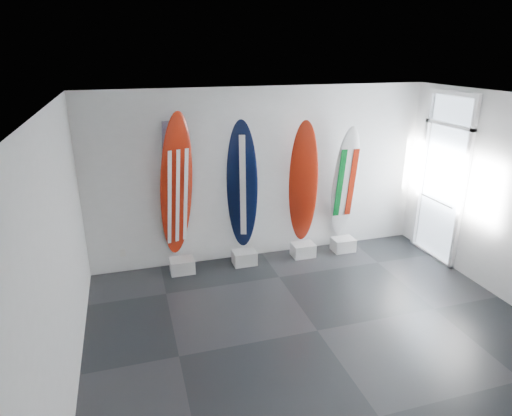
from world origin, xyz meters
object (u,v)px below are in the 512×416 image
object	(u,v)px
surfboard_navy	(242,187)
surfboard_italy	(345,183)
surfboard_usa	(177,187)
surfboard_swiss	(303,183)

from	to	relation	value
surfboard_navy	surfboard_italy	world-z (taller)	surfboard_navy
surfboard_usa	surfboard_swiss	bearing A→B (deg)	-18.62
surfboard_swiss	surfboard_italy	world-z (taller)	surfboard_swiss
surfboard_usa	surfboard_navy	xyz separation A→B (m)	(1.09, 0.00, -0.09)
surfboard_navy	surfboard_italy	xyz separation A→B (m)	(1.91, 0.00, -0.10)
surfboard_navy	surfboard_swiss	bearing A→B (deg)	17.45
surfboard_swiss	surfboard_navy	bearing A→B (deg)	-161.46
surfboard_italy	surfboard_navy	bearing A→B (deg)	-177.83
surfboard_navy	surfboard_swiss	size ratio (longest dim) A/B	1.03
surfboard_usa	surfboard_italy	world-z (taller)	surfboard_usa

